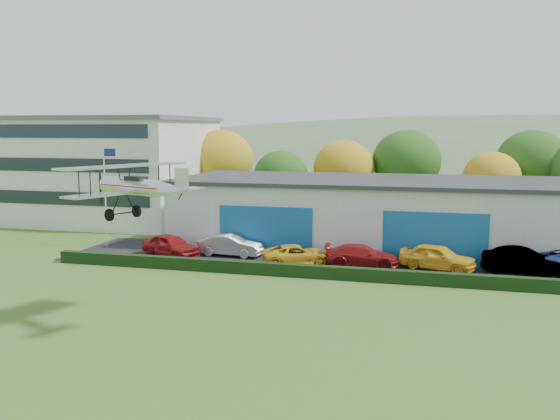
% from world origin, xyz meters
% --- Properties ---
extents(ground, '(300.00, 300.00, 0.00)m').
position_xyz_m(ground, '(0.00, 0.00, 0.00)').
color(ground, '#456B21').
rests_on(ground, ground).
extents(apron, '(48.00, 9.00, 0.05)m').
position_xyz_m(apron, '(3.00, 21.00, 0.03)').
color(apron, black).
rests_on(apron, ground).
extents(hedge, '(46.00, 0.60, 0.80)m').
position_xyz_m(hedge, '(3.00, 16.20, 0.40)').
color(hedge, black).
rests_on(hedge, ground).
extents(hangar, '(40.60, 12.60, 5.30)m').
position_xyz_m(hangar, '(5.00, 27.98, 2.66)').
color(hangar, '#B2B7BC').
rests_on(hangar, ground).
extents(office_block, '(20.60, 15.60, 10.40)m').
position_xyz_m(office_block, '(-28.00, 35.00, 5.21)').
color(office_block, silver).
rests_on(office_block, ground).
extents(flagpole, '(1.05, 0.10, 8.00)m').
position_xyz_m(flagpole, '(-19.88, 22.00, 4.78)').
color(flagpole, silver).
rests_on(flagpole, ground).
extents(tree_belt, '(75.70, 13.22, 10.12)m').
position_xyz_m(tree_belt, '(0.85, 40.62, 5.61)').
color(tree_belt, '#3D2614').
rests_on(tree_belt, ground).
extents(distant_hills, '(430.00, 196.00, 56.00)m').
position_xyz_m(distant_hills, '(-4.38, 140.00, -13.05)').
color(distant_hills, '#4C6642').
rests_on(distant_hills, ground).
extents(car_0, '(5.07, 3.60, 1.60)m').
position_xyz_m(car_0, '(-13.48, 19.70, 0.85)').
color(car_0, maroon).
rests_on(car_0, apron).
extents(car_1, '(4.82, 1.91, 1.56)m').
position_xyz_m(car_1, '(-9.35, 20.96, 0.83)').
color(car_1, silver).
rests_on(car_1, apron).
extents(car_2, '(5.31, 4.04, 1.34)m').
position_xyz_m(car_2, '(-4.02, 19.40, 0.72)').
color(car_2, gold).
rests_on(car_2, apron).
extents(car_3, '(5.07, 2.35, 1.43)m').
position_xyz_m(car_3, '(0.29, 20.02, 0.77)').
color(car_3, maroon).
rests_on(car_3, apron).
extents(car_4, '(5.28, 3.39, 1.67)m').
position_xyz_m(car_4, '(5.22, 20.24, 0.89)').
color(car_4, gold).
rests_on(car_4, apron).
extents(car_5, '(5.19, 2.39, 1.65)m').
position_xyz_m(car_5, '(10.48, 20.50, 0.87)').
color(car_5, gray).
rests_on(car_5, apron).
extents(biplane, '(5.99, 6.73, 2.55)m').
position_xyz_m(biplane, '(-8.20, 5.03, 6.67)').
color(biplane, silver).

